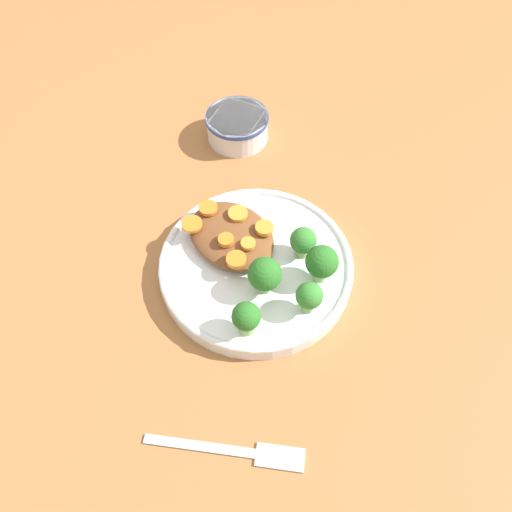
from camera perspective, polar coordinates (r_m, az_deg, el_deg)
ground_plane at (r=0.66m, az=0.00°, el=-1.75°), size 4.00×4.00×0.00m
plate at (r=0.65m, az=0.00°, el=-1.10°), size 0.25×0.25×0.03m
dip_bowl at (r=0.81m, az=-2.14°, el=14.69°), size 0.10×0.10×0.04m
stew_mound at (r=0.65m, az=-2.76°, el=2.45°), size 0.12×0.10×0.02m
broccoli_floret_0 at (r=0.60m, az=7.53°, el=-0.75°), size 0.04×0.04×0.06m
broccoli_floret_1 at (r=0.59m, az=1.00°, el=-2.15°), size 0.04×0.04×0.05m
broccoli_floret_2 at (r=0.63m, az=5.41°, el=1.66°), size 0.03×0.03×0.05m
broccoli_floret_3 at (r=0.57m, az=-1.11°, el=-7.08°), size 0.03×0.03×0.05m
broccoli_floret_4 at (r=0.58m, az=6.06°, el=-4.67°), size 0.03×0.03×0.05m
carrot_slice_0 at (r=0.65m, az=-2.08°, el=4.85°), size 0.03×0.03×0.01m
carrot_slice_1 at (r=0.63m, az=-3.45°, el=1.85°), size 0.02×0.02×0.01m
carrot_slice_2 at (r=0.64m, az=0.97°, el=3.23°), size 0.02×0.02×0.01m
carrot_slice_3 at (r=0.62m, az=-0.88°, el=1.44°), size 0.02×0.02×0.01m
carrot_slice_4 at (r=0.65m, az=-7.35°, el=3.64°), size 0.03×0.03×0.00m
carrot_slice_5 at (r=0.66m, az=-5.82°, el=5.25°), size 0.02×0.02×0.01m
carrot_slice_6 at (r=0.61m, az=-2.28°, el=-0.42°), size 0.03×0.03×0.01m
fork at (r=0.56m, az=-1.83°, el=-21.43°), size 0.14×0.12×0.01m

